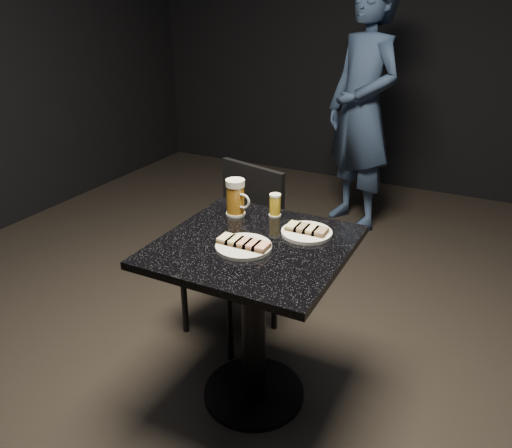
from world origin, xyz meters
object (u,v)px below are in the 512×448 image
Objects in this scene: patron at (362,111)px; chair at (238,241)px; plate_small at (307,233)px; table at (254,297)px; beer_tumbler at (275,205)px; plate_large at (244,247)px; beer_mug at (236,197)px.

chair is at bearing -60.21° from patron.
table is (-0.15, -0.16, -0.25)m from plate_small.
plate_small is 0.22m from beer_tumbler.
patron is 1.73m from beer_tumbler.
table is (0.01, 0.06, -0.25)m from plate_large.
patron is 1.62m from chair.
chair is (-0.12, 0.22, -0.33)m from beer_mug.
beer_tumbler is (0.12, -1.72, -0.07)m from patron.
patron is (-0.15, 2.05, 0.11)m from plate_large.
beer_mug is at bearing 124.12° from plate_large.
chair is (-0.46, 0.27, -0.26)m from plate_small.
patron is 2.31× the size of table.
table is at bearing 78.59° from plate_large.
beer_mug is 0.17m from beer_tumbler.
plate_small is at bearing -7.43° from beer_mug.
plate_small is at bearing 46.47° from table.
plate_large is 0.26m from table.
beer_mug is at bearing -61.64° from chair.
plate_large is 1.34× the size of beer_mug.
plate_large is 2.16× the size of beer_tumbler.
patron is 17.71× the size of beer_tumbler.
patron is at bearing 94.15° from plate_large.
patron is 10.98× the size of beer_mug.
plate_large is 0.12× the size of patron.
patron reaches higher than plate_small.
table is at bearing -133.53° from plate_small.
patron is 2.01× the size of chair.
plate_large is 0.24× the size of chair.
beer_tumbler is 0.11× the size of chair.
chair is (-0.15, -1.57, -0.37)m from patron.
beer_tumbler is at bearing 23.72° from beer_mug.
patron reaches higher than beer_tumbler.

